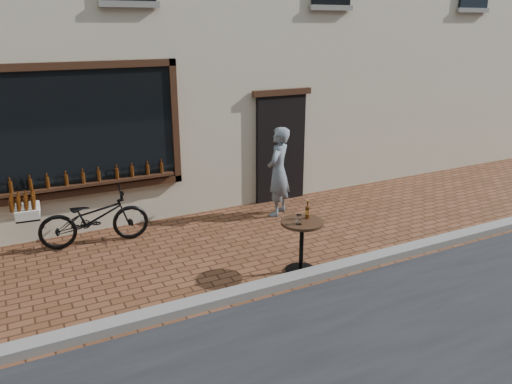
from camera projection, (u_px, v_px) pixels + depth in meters
name	position (u px, v px, depth m)	size (l,w,h in m)	color
ground	(284.00, 294.00, 6.89)	(90.00, 90.00, 0.00)	#502D19
kerb	(277.00, 284.00, 7.04)	(90.00, 0.25, 0.12)	slate
cargo_bicycle	(92.00, 217.00, 8.32)	(2.14, 0.77, 1.00)	black
bistro_table	(302.00, 236.00, 7.35)	(0.63, 0.63, 1.09)	black
pedestrian	(278.00, 172.00, 9.53)	(0.63, 0.41, 1.73)	slate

